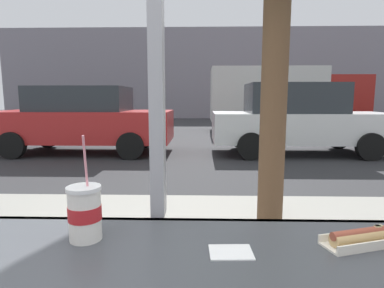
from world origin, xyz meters
The scene contains 9 objects.
ground_plane centered at (0.00, 8.00, 0.00)m, with size 60.00×60.00×0.00m, color #2D2D30.
sidewalk_strip centered at (0.00, 1.60, 0.07)m, with size 16.00×2.80×0.14m, color gray.
building_facade_far centered at (0.00, 22.10, 3.14)m, with size 28.00×1.20×6.27m, color gray.
soda_cup_left centered at (-0.19, -0.14, 1.08)m, with size 0.10×0.10×0.32m.
hotdog_tray_far centered at (0.63, -0.15, 1.01)m, with size 0.26×0.15×0.05m.
napkin_wrapper centered at (0.24, -0.22, 0.99)m, with size 0.12×0.09×0.00m, color white.
parked_car_red centered at (-2.89, 7.07, 0.88)m, with size 4.53×1.96×1.71m.
parked_car_white centered at (2.63, 7.07, 0.90)m, with size 4.41×1.90×1.79m.
box_truck centered at (3.71, 12.72, 1.50)m, with size 6.37×2.44×2.68m.
Camera 1 is at (0.15, -1.05, 1.42)m, focal length 29.58 mm.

